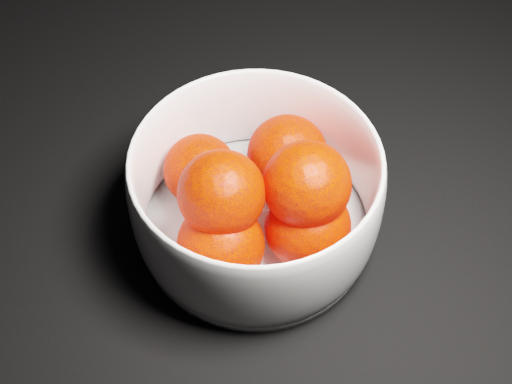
# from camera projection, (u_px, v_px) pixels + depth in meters

# --- Properties ---
(ground) EXTENTS (3.00, 3.00, 0.00)m
(ground) POSITION_uv_depth(u_px,v_px,m) (333.00, 253.00, 0.66)
(ground) COLOR black
(ground) RESTS_ON ground
(bowl) EXTENTS (0.22, 0.22, 0.11)m
(bowl) POSITION_uv_depth(u_px,v_px,m) (256.00, 196.00, 0.63)
(bowl) COLOR white
(bowl) RESTS_ON ground
(orange_pile) EXTENTS (0.18, 0.19, 0.12)m
(orange_pile) POSITION_uv_depth(u_px,v_px,m) (261.00, 196.00, 0.62)
(orange_pile) COLOR #FF1900
(orange_pile) RESTS_ON bowl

